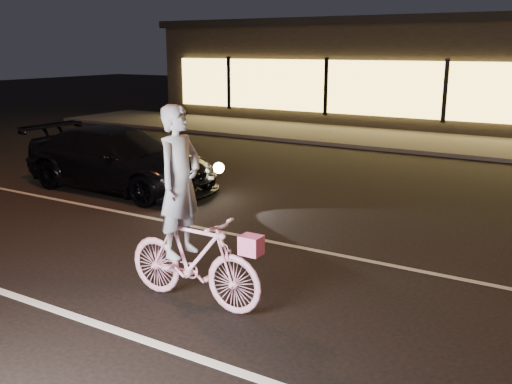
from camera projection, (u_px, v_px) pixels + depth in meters
The scene contains 7 objects.
ground at pixel (175, 279), 7.79m from camera, with size 90.00×90.00×0.00m, color black.
lane_stripe_near at pixel (92, 322), 6.54m from camera, with size 60.00×0.12×0.01m, color silver.
lane_stripe_far at pixel (252, 238), 9.45m from camera, with size 60.00×0.10×0.01m, color gray.
sidewalk at pixel (428, 143), 18.56m from camera, with size 30.00×4.00×0.12m, color #383533.
storefront at pixel (471, 71), 23.00m from camera, with size 25.40×8.42×4.20m.
cyclist at pixel (189, 236), 6.87m from camera, with size 1.93×0.67×2.43m.
sedan at pixel (119, 159), 12.53m from camera, with size 4.73×1.98×1.36m.
Camera 1 is at (4.70, -5.64, 3.07)m, focal length 40.00 mm.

